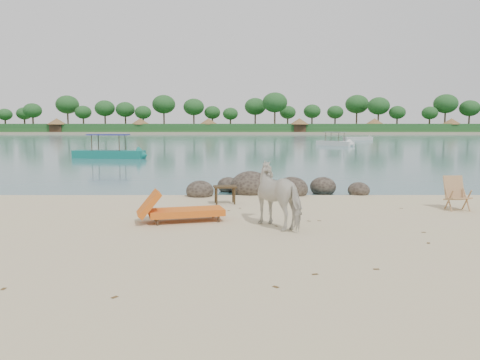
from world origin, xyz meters
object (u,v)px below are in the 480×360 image
(lounge_chair, at_px, (186,209))
(deck_chair, at_px, (458,195))
(boulders, at_px, (267,188))
(cow, at_px, (281,196))
(boat_near, at_px, (108,138))
(side_table, at_px, (225,196))

(lounge_chair, xyz_separation_m, deck_chair, (7.31, 1.50, 0.13))
(boulders, bearing_deg, cow, -89.93)
(cow, xyz_separation_m, lounge_chair, (-2.25, 0.58, -0.40))
(lounge_chair, bearing_deg, boulders, 50.33)
(boulders, relative_size, cow, 3.56)
(cow, distance_m, lounge_chair, 2.36)
(boulders, distance_m, lounge_chair, 5.39)
(boulders, height_order, lounge_chair, boulders)
(deck_chair, relative_size, boat_near, 0.16)
(lounge_chair, distance_m, boat_near, 25.45)
(side_table, relative_size, deck_chair, 0.71)
(boulders, bearing_deg, lounge_chair, -114.62)
(boulders, distance_m, side_table, 2.69)
(side_table, distance_m, deck_chair, 6.55)
(lounge_chair, bearing_deg, cow, -29.43)
(lounge_chair, relative_size, deck_chair, 2.40)
(cow, relative_size, side_table, 2.64)
(side_table, xyz_separation_m, boat_near, (-9.41, 21.34, 1.19))
(side_table, bearing_deg, boat_near, 104.69)
(side_table, relative_size, boat_near, 0.11)
(deck_chair, bearing_deg, side_table, 166.82)
(cow, xyz_separation_m, boat_near, (-10.80, 24.52, 0.72))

